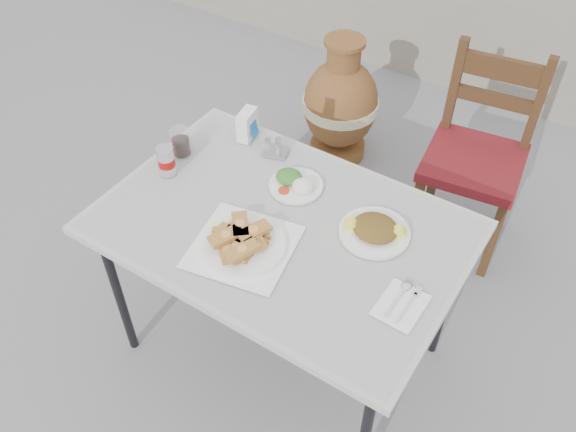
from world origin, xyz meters
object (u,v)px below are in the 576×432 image
Objects in this scene: salad_rice_plate at (296,183)px; condiment_caddy at (275,149)px; pide_plate at (243,241)px; terracotta_urn at (340,105)px; soda_can at (166,161)px; chair at (476,154)px; cafe_table at (281,234)px; cola_glass at (181,143)px; salad_chopped_plate at (375,230)px; napkin_holder at (247,125)px.

condiment_caddy is (-0.17, 0.12, 0.00)m from salad_rice_plate.
terracotta_urn is (-0.42, 1.48, -0.46)m from pide_plate.
condiment_caddy is (0.28, 0.32, -0.04)m from soda_can.
salad_rice_plate is 0.21× the size of chair.
chair is at bearing 50.66° from soda_can.
salad_rice_plate is (-0.06, 0.19, 0.07)m from cafe_table.
salad_chopped_plate is at bearing 0.90° from cola_glass.
pide_plate is 3.27× the size of soda_can.
cola_glass is (-0.49, -0.07, 0.03)m from salad_rice_plate.
napkin_holder is 0.16× the size of terracotta_urn.
cola_glass is 1.29m from terracotta_urn.
salad_rice_plate is at bearing -123.25° from chair.
napkin_holder is at bearing 169.47° from condiment_caddy.
salad_rice_plate is at bearing -34.25° from napkin_holder.
salad_chopped_plate is 0.56m from condiment_caddy.
salad_rice_plate is 0.27× the size of terracotta_urn.
cafe_table is 10.47× the size of napkin_holder.
condiment_caddy is at bearing -19.67° from napkin_holder.
terracotta_urn is (-0.23, 1.00, -0.46)m from condiment_caddy.
chair is (0.08, 0.95, -0.29)m from salad_chopped_plate.
salad_chopped_plate is 2.09× the size of soda_can.
chair reaches higher than pide_plate.
pide_plate is at bearing -65.40° from napkin_holder.
cola_glass is at bearing 167.85° from cafe_table.
chair is at bearing -15.30° from terracotta_urn.
terracotta_urn is at bearing 109.38° from cafe_table.
chair is at bearing 85.28° from salad_chopped_plate.
cafe_table is 1.17m from chair.
cola_glass is 0.11× the size of chair.
soda_can reaches higher than condiment_caddy.
cola_glass is 0.90× the size of napkin_holder.
cola_glass is 0.98× the size of condiment_caddy.
chair is (0.89, 1.09, -0.33)m from soda_can.
napkin_holder is at bearing 123.74° from pide_plate.
salad_chopped_plate is at bearing -26.37° from napkin_holder.
salad_chopped_plate is 2.02× the size of napkin_holder.
cafe_table reaches higher than terracotta_urn.
salad_chopped_plate is (0.36, -0.06, 0.00)m from salad_rice_plate.
pide_plate is at bearing -87.94° from salad_rice_plate.
salad_rice_plate is 0.49m from cola_glass.
napkin_holder is 1.12m from chair.
salad_rice_plate is at bearing 170.54° from salad_chopped_plate.
condiment_caddy is at bearing 126.53° from cafe_table.
pide_plate is 0.35m from salad_rice_plate.
salad_chopped_plate is at bearing 9.48° from soda_can.
chair reaches higher than salad_chopped_plate.
salad_rice_plate is 0.36m from napkin_holder.
chair reaches higher than soda_can.
salad_chopped_plate is 0.83m from soda_can.
condiment_caddy is at bearing 48.75° from soda_can.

